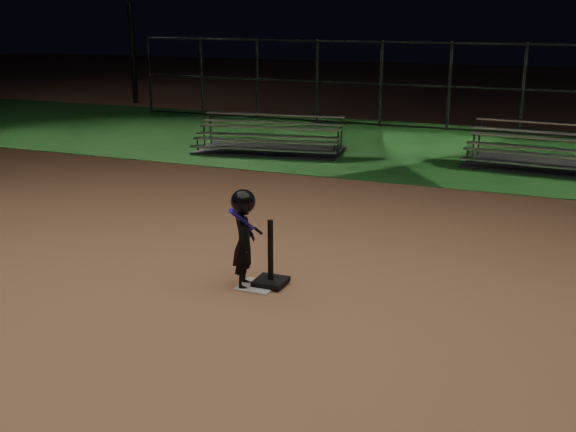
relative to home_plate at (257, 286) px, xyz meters
The scene contains 8 objects.
ground 0.01m from the home_plate, ahead, with size 80.00×80.00×0.00m, color #AE754F.
grass_strip 10.00m from the home_plate, 90.00° to the left, with size 60.00×8.00×0.01m, color #194E1A.
home_plate is the anchor object (origin of this frame).
batting_tee 0.24m from the home_plate, 38.16° to the left, with size 0.38×0.38×0.83m.
child_batter 0.67m from the home_plate, 162.26° to the right, with size 0.42×0.65×1.25m.
bleacher_left 8.77m from the home_plate, 112.93° to the left, with size 3.73×2.24×0.86m.
bleacher_right 9.20m from the home_plate, 69.85° to the left, with size 3.99×2.20×0.94m.
backstop_fence 13.06m from the home_plate, 90.00° to the left, with size 20.08×0.08×2.50m.
Camera 1 is at (3.46, -7.37, 3.29)m, focal length 43.82 mm.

